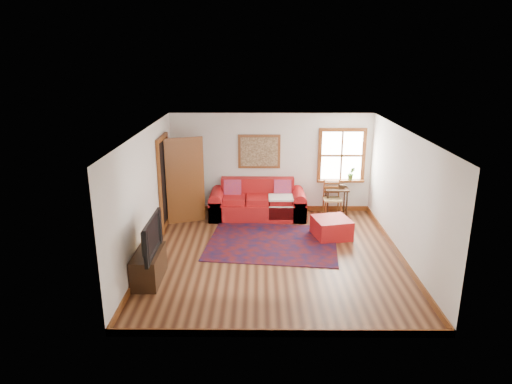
{
  "coord_description": "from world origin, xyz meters",
  "views": [
    {
      "loc": [
        -0.31,
        -8.38,
        3.9
      ],
      "look_at": [
        -0.37,
        0.6,
        1.15
      ],
      "focal_mm": 32.0,
      "sensor_mm": 36.0,
      "label": 1
    }
  ],
  "objects_px": {
    "red_ottoman": "(331,228)",
    "side_table": "(336,193)",
    "ladder_back_chair": "(332,197)",
    "media_cabinet": "(149,266)",
    "red_leather_sofa": "(258,205)"
  },
  "relations": [
    {
      "from": "red_leather_sofa",
      "to": "ladder_back_chair",
      "type": "distance_m",
      "value": 1.84
    },
    {
      "from": "red_ottoman",
      "to": "media_cabinet",
      "type": "distance_m",
      "value": 4.1
    },
    {
      "from": "ladder_back_chair",
      "to": "media_cabinet",
      "type": "bearing_deg",
      "value": -138.17
    },
    {
      "from": "red_ottoman",
      "to": "side_table",
      "type": "bearing_deg",
      "value": 64.09
    },
    {
      "from": "side_table",
      "to": "ladder_back_chair",
      "type": "relative_size",
      "value": 0.74
    },
    {
      "from": "red_leather_sofa",
      "to": "ladder_back_chair",
      "type": "xyz_separation_m",
      "value": [
        1.83,
        0.01,
        0.19
      ]
    },
    {
      "from": "red_ottoman",
      "to": "side_table",
      "type": "xyz_separation_m",
      "value": [
        0.33,
        1.46,
        0.35
      ]
    },
    {
      "from": "red_leather_sofa",
      "to": "ladder_back_chair",
      "type": "bearing_deg",
      "value": 0.27
    },
    {
      "from": "red_ottoman",
      "to": "side_table",
      "type": "height_order",
      "value": "side_table"
    },
    {
      "from": "side_table",
      "to": "red_leather_sofa",
      "type": "bearing_deg",
      "value": -175.81
    },
    {
      "from": "red_leather_sofa",
      "to": "side_table",
      "type": "bearing_deg",
      "value": 4.19
    },
    {
      "from": "red_ottoman",
      "to": "side_table",
      "type": "relative_size",
      "value": 1.09
    },
    {
      "from": "red_leather_sofa",
      "to": "red_ottoman",
      "type": "bearing_deg",
      "value": -38.93
    },
    {
      "from": "ladder_back_chair",
      "to": "media_cabinet",
      "type": "distance_m",
      "value": 5.04
    },
    {
      "from": "red_ottoman",
      "to": "media_cabinet",
      "type": "height_order",
      "value": "media_cabinet"
    }
  ]
}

